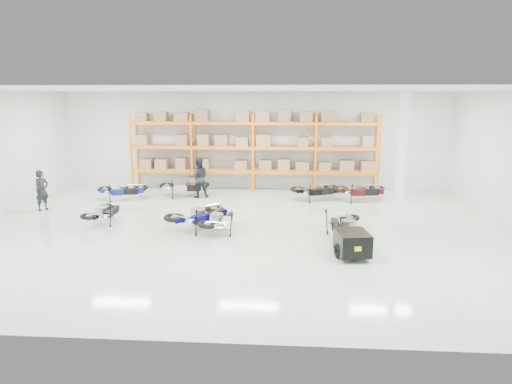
# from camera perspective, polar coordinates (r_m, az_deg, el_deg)

# --- Properties ---
(room) EXTENTS (18.00, 18.00, 18.00)m
(room) POSITION_cam_1_polar(r_m,az_deg,el_deg) (14.57, -2.16, 3.76)
(room) COLOR #B4C9B6
(room) RESTS_ON ground
(pallet_rack) EXTENTS (11.28, 0.98, 3.62)m
(pallet_rack) POSITION_cam_1_polar(r_m,az_deg,el_deg) (20.95, -0.30, 6.31)
(pallet_rack) COLOR orange
(pallet_rack) RESTS_ON ground
(structural_column) EXTENTS (0.25, 0.25, 4.50)m
(structural_column) POSITION_cam_1_polar(r_m,az_deg,el_deg) (15.43, 17.67, 3.66)
(structural_column) COLOR white
(structural_column) RESTS_ON ground
(moto_blue_centre) EXTENTS (2.04, 2.13, 1.28)m
(moto_blue_centre) POSITION_cam_1_polar(r_m,az_deg,el_deg) (15.08, -7.10, -2.43)
(moto_blue_centre) COLOR #09074A
(moto_blue_centre) RESTS_ON ground
(moto_silver_left) EXTENTS (1.01, 1.82, 1.14)m
(moto_silver_left) POSITION_cam_1_polar(r_m,az_deg,el_deg) (14.74, -4.62, -2.98)
(moto_silver_left) COLOR silver
(moto_silver_left) RESTS_ON ground
(moto_black_far_left) EXTENTS (0.88, 1.66, 1.05)m
(moto_black_far_left) POSITION_cam_1_polar(r_m,az_deg,el_deg) (16.56, -18.55, -2.05)
(moto_black_far_left) COLOR black
(moto_black_far_left) RESTS_ON ground
(moto_touring_right) EXTENTS (0.96, 1.90, 1.22)m
(moto_touring_right) POSITION_cam_1_polar(r_m,az_deg,el_deg) (14.15, 11.09, -3.65)
(moto_touring_right) COLOR black
(moto_touring_right) RESTS_ON ground
(trailer) EXTENTS (0.96, 1.77, 0.73)m
(trailer) POSITION_cam_1_polar(r_m,az_deg,el_deg) (12.68, 11.94, -6.25)
(trailer) COLOR black
(trailer) RESTS_ON ground
(moto_back_a) EXTENTS (1.96, 1.35, 1.15)m
(moto_back_a) POSITION_cam_1_polar(r_m,az_deg,el_deg) (19.97, -16.33, 0.56)
(moto_back_a) COLOR navy
(moto_back_a) RESTS_ON ground
(moto_back_b) EXTENTS (2.04, 1.33, 1.21)m
(moto_back_b) POSITION_cam_1_polar(r_m,az_deg,el_deg) (20.04, -8.90, 1.03)
(moto_back_b) COLOR #9FA4A8
(moto_back_b) RESTS_ON ground
(moto_back_c) EXTENTS (2.01, 1.45, 1.18)m
(moto_back_c) POSITION_cam_1_polar(r_m,az_deg,el_deg) (19.29, 7.58, 0.59)
(moto_back_c) COLOR black
(moto_back_c) RESTS_ON ground
(moto_back_d) EXTENTS (2.02, 1.22, 1.23)m
(moto_back_d) POSITION_cam_1_polar(r_m,az_deg,el_deg) (19.47, 12.94, 0.56)
(moto_back_d) COLOR #3B0B0D
(moto_back_d) RESTS_ON ground
(person_left) EXTENTS (0.57, 0.67, 1.57)m
(person_left) POSITION_cam_1_polar(r_m,az_deg,el_deg) (19.23, -25.20, 0.19)
(person_left) COLOR black
(person_left) RESTS_ON ground
(person_back) EXTENTS (0.98, 0.85, 1.74)m
(person_back) POSITION_cam_1_polar(r_m,az_deg,el_deg) (19.79, -7.16, 1.81)
(person_back) COLOR black
(person_back) RESTS_ON ground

